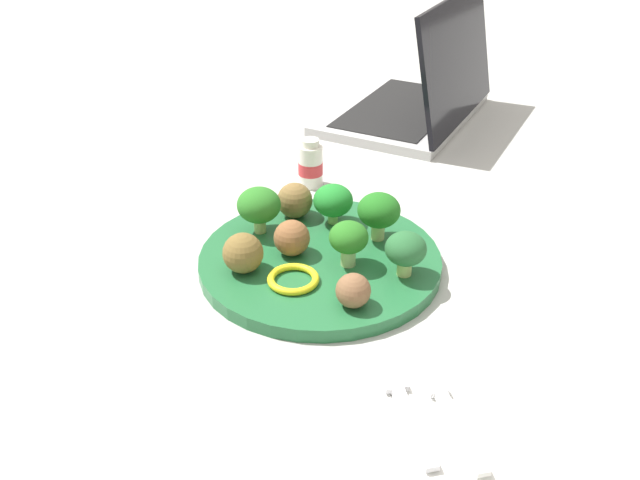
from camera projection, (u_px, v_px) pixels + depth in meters
name	position (u px, v px, depth m)	size (l,w,h in m)	color
ground_plane	(320.00, 266.00, 0.79)	(4.00, 4.00, 0.00)	#B2B2AD
plate	(320.00, 261.00, 0.79)	(0.28, 0.28, 0.02)	#236638
broccoli_floret_back_right	(259.00, 206.00, 0.81)	(0.05, 0.05, 0.06)	#A1BB6D
broccoli_floret_front_left	(379.00, 211.00, 0.80)	(0.05, 0.05, 0.06)	#A2BD6F
broccoli_floret_front_right	(349.00, 239.00, 0.75)	(0.04, 0.04, 0.05)	#A2C17B
broccoli_floret_mid_left	(333.00, 201.00, 0.83)	(0.05, 0.05, 0.05)	#91CF6C
broccoli_floret_near_rim	(406.00, 250.00, 0.73)	(0.05, 0.05, 0.05)	#ACC96F
meatball_front_left	(292.00, 238.00, 0.78)	(0.04, 0.04, 0.04)	brown
meatball_back_left	(243.00, 253.00, 0.75)	(0.05, 0.05, 0.05)	brown
meatball_front_right	(295.00, 200.00, 0.85)	(0.04, 0.04, 0.04)	brown
meatball_mid_left	(353.00, 291.00, 0.69)	(0.04, 0.04, 0.04)	brown
pepper_ring_front_left	(293.00, 279.00, 0.74)	(0.06, 0.06, 0.01)	yellow
napkin	(428.00, 416.00, 0.59)	(0.17, 0.12, 0.01)	white
fork	(406.00, 408.00, 0.59)	(0.12, 0.02, 0.01)	silver
knife	(445.00, 403.00, 0.59)	(0.15, 0.02, 0.01)	white
yogurt_bottle	(311.00, 165.00, 0.96)	(0.03, 0.03, 0.07)	white
laptop	(417.00, 98.00, 1.18)	(0.39, 0.38, 0.21)	#BABABA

